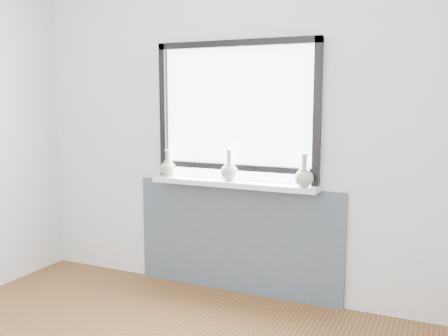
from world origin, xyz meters
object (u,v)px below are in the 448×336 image
at_px(vase_b, 229,171).
at_px(vase_a, 168,168).
at_px(vase_c, 304,177).
at_px(windowsill, 233,184).

bearing_deg(vase_b, vase_a, -178.69).
xyz_separation_m(vase_b, vase_c, (0.59, -0.03, -0.00)).
bearing_deg(vase_a, vase_b, 1.31).
distance_m(vase_b, vase_c, 0.59).
bearing_deg(vase_c, vase_b, 176.88).
bearing_deg(windowsill, vase_c, -2.91).
xyz_separation_m(windowsill, vase_c, (0.56, -0.03, 0.09)).
relative_size(vase_a, vase_b, 0.90).
height_order(vase_a, vase_c, vase_c).
bearing_deg(vase_a, vase_c, -1.02).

